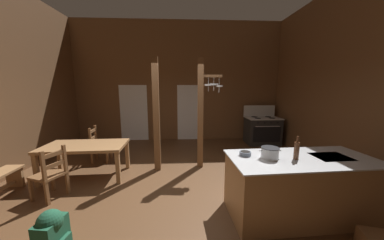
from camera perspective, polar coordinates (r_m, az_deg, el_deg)
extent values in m
cube|color=brown|center=(4.03, -4.62, -20.52)|extent=(8.18, 8.16, 0.10)
cube|color=brown|center=(7.23, -4.02, 11.06)|extent=(8.18, 0.14, 4.30)
cube|color=brown|center=(5.03, 43.92, 8.97)|extent=(0.14, 8.16, 4.30)
cube|color=white|center=(7.44, -16.83, 1.96)|extent=(1.00, 0.01, 2.05)
cube|color=white|center=(7.23, -1.00, 2.16)|extent=(0.84, 0.01, 2.05)
cube|color=#9E7044|center=(3.54, 29.14, -17.02)|extent=(2.14, 0.99, 0.92)
cube|color=silver|center=(3.37, 29.81, -9.81)|extent=(2.20, 1.06, 0.02)
cube|color=black|center=(3.65, 35.96, -8.77)|extent=(0.54, 0.42, 0.00)
cube|color=black|center=(4.04, 24.99, -19.76)|extent=(1.99, 0.13, 0.10)
cube|color=#272727|center=(7.22, 20.06, -3.09)|extent=(1.10, 0.77, 0.90)
cube|color=black|center=(6.88, 21.30, -4.03)|extent=(0.94, 0.01, 0.52)
cylinder|color=silver|center=(6.80, 21.53, -1.78)|extent=(0.83, 0.03, 0.02)
cube|color=silver|center=(7.13, 20.27, 0.56)|extent=(1.14, 0.81, 0.03)
cube|color=silver|center=(7.43, 19.27, 2.57)|extent=(1.14, 0.05, 0.40)
cylinder|color=black|center=(7.10, 22.60, 0.53)|extent=(0.20, 0.20, 0.01)
cylinder|color=black|center=(6.90, 18.90, 0.51)|extent=(0.20, 0.20, 0.01)
cylinder|color=black|center=(7.37, 21.58, 0.92)|extent=(0.20, 0.20, 0.01)
cylinder|color=black|center=(7.17, 17.99, 0.90)|extent=(0.20, 0.20, 0.01)
cylinder|color=black|center=(6.93, 24.04, -0.73)|extent=(0.04, 0.03, 0.04)
cylinder|color=black|center=(6.84, 22.40, -0.76)|extent=(0.04, 0.03, 0.04)
cylinder|color=black|center=(6.74, 20.71, -0.79)|extent=(0.04, 0.03, 0.04)
cylinder|color=black|center=(6.66, 18.98, -0.82)|extent=(0.04, 0.03, 0.04)
cube|color=brown|center=(4.67, 2.49, 1.64)|extent=(0.15, 0.15, 2.65)
cube|color=brown|center=(4.64, 5.31, 12.85)|extent=(0.58, 0.13, 0.06)
cylinder|color=silver|center=(4.63, 4.89, 11.71)|extent=(0.01, 0.01, 0.19)
cylinder|color=silver|center=(4.63, 4.87, 10.31)|extent=(0.21, 0.21, 0.04)
cylinder|color=silver|center=(4.63, 4.85, 9.32)|extent=(0.02, 0.02, 0.14)
cylinder|color=silver|center=(4.64, 6.49, 11.76)|extent=(0.01, 0.01, 0.17)
cylinder|color=silver|center=(4.64, 6.46, 10.45)|extent=(0.21, 0.21, 0.04)
cylinder|color=silver|center=(4.64, 6.44, 9.46)|extent=(0.02, 0.02, 0.14)
cylinder|color=silver|center=(4.65, 8.07, 11.47)|extent=(0.01, 0.01, 0.21)
cylinder|color=silver|center=(4.65, 8.04, 9.91)|extent=(0.17, 0.17, 0.04)
cylinder|color=silver|center=(4.65, 8.01, 8.92)|extent=(0.02, 0.02, 0.14)
cube|color=brown|center=(4.55, -10.51, 1.28)|extent=(0.14, 0.14, 2.65)
cube|color=brown|center=(3.38, 44.52, -23.44)|extent=(0.42, 0.37, 0.04)
cube|color=#9E7044|center=(4.85, -29.12, -6.72)|extent=(1.73, 0.96, 0.06)
cube|color=#9E7044|center=(5.64, -34.61, -8.95)|extent=(0.08, 0.08, 0.68)
cube|color=#9E7044|center=(5.05, -18.62, -9.73)|extent=(0.08, 0.08, 0.68)
cube|color=#9E7044|center=(5.02, -39.04, -11.60)|extent=(0.08, 0.08, 0.68)
cube|color=#9E7044|center=(4.35, -21.06, -13.11)|extent=(0.08, 0.08, 0.68)
cube|color=brown|center=(5.75, -25.27, -6.85)|extent=(0.47, 0.47, 0.04)
cube|color=brown|center=(5.93, -22.78, -8.45)|extent=(0.05, 0.05, 0.41)
cube|color=brown|center=(5.59, -23.81, -9.64)|extent=(0.05, 0.05, 0.41)
cube|color=brown|center=(5.97, -26.49, -5.90)|extent=(0.05, 0.05, 0.95)
cube|color=brown|center=(5.63, -27.74, -6.92)|extent=(0.05, 0.05, 0.95)
cube|color=brown|center=(5.71, -27.38, -2.87)|extent=(0.07, 0.38, 0.07)
cube|color=brown|center=(5.76, -27.23, -4.72)|extent=(0.07, 0.38, 0.07)
cube|color=brown|center=(4.40, -36.75, -12.91)|extent=(0.57, 0.57, 0.04)
cube|color=brown|center=(4.54, -39.91, -15.65)|extent=(0.06, 0.06, 0.41)
cube|color=brown|center=(4.73, -35.92, -14.25)|extent=(0.06, 0.06, 0.41)
cube|color=brown|center=(4.14, -37.45, -13.68)|extent=(0.06, 0.06, 0.95)
cube|color=brown|center=(4.34, -33.25, -12.21)|extent=(0.06, 0.06, 0.95)
cube|color=brown|center=(4.12, -35.80, -8.22)|extent=(0.17, 0.37, 0.07)
cube|color=brown|center=(4.18, -35.53, -10.71)|extent=(0.17, 0.37, 0.07)
cube|color=#9E7044|center=(5.36, -42.67, -12.33)|extent=(0.31, 0.06, 0.40)
cube|color=#1E5138|center=(3.09, -36.03, -26.54)|extent=(0.26, 0.35, 0.48)
cylinder|color=black|center=(3.23, -36.68, -25.04)|extent=(0.05, 0.05, 0.38)
sphere|color=#1E5138|center=(2.98, -36.49, -23.06)|extent=(0.31, 0.31, 0.27)
cylinder|color=silver|center=(3.10, 22.07, -9.09)|extent=(0.25, 0.25, 0.16)
cylinder|color=black|center=(3.08, 22.17, -7.63)|extent=(0.26, 0.26, 0.01)
cylinder|color=silver|center=(3.04, 19.71, -8.58)|extent=(0.05, 0.02, 0.02)
cylinder|color=silver|center=(3.15, 24.44, -8.21)|extent=(0.05, 0.02, 0.02)
cylinder|color=slate|center=(3.12, 15.48, -9.55)|extent=(0.18, 0.18, 0.06)
cylinder|color=black|center=(3.11, 15.50, -8.99)|extent=(0.14, 0.14, 0.00)
cylinder|color=#56331E|center=(3.21, 28.55, -8.03)|extent=(0.07, 0.07, 0.26)
cylinder|color=#56331E|center=(3.16, 28.81, -5.01)|extent=(0.03, 0.03, 0.09)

